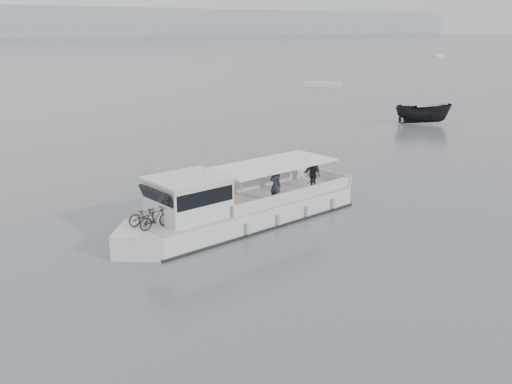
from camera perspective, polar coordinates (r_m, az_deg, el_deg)
ground at (r=34.81m, az=1.76°, el=-0.62°), size 1400.00×1400.00×0.00m
tour_boat at (r=29.49m, az=-2.65°, el=-1.73°), size 14.64×4.72×6.09m
dark_motorboat at (r=63.94m, az=16.37°, el=7.52°), size 5.70×5.57×2.24m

